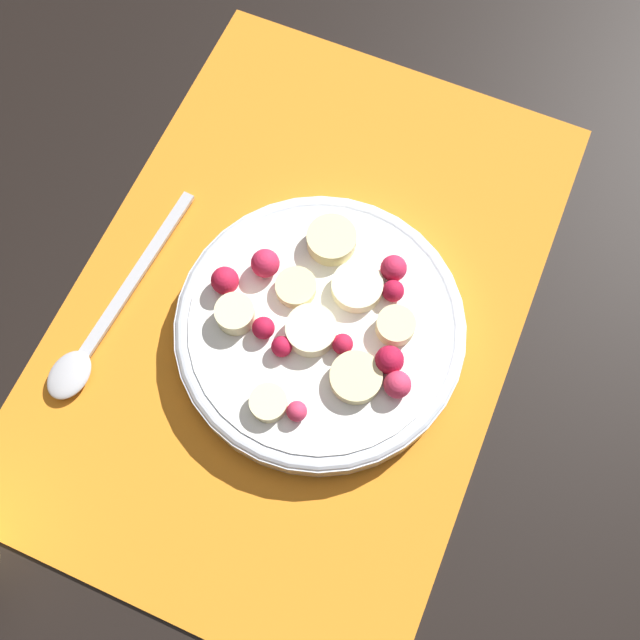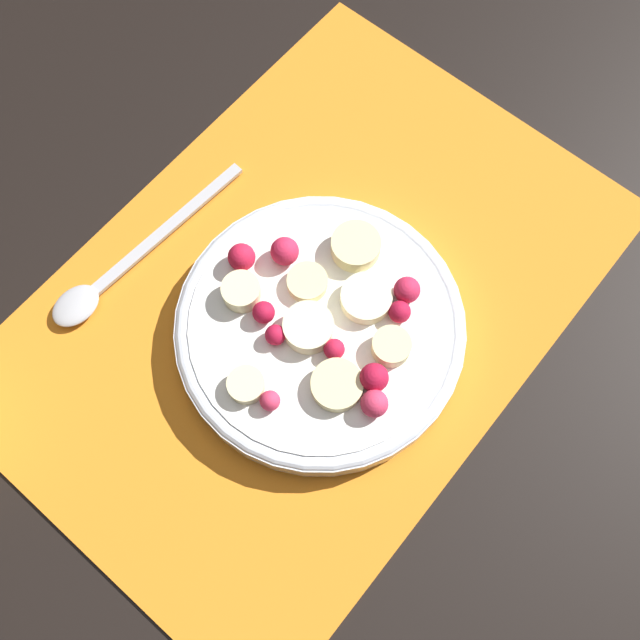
% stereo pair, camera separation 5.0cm
% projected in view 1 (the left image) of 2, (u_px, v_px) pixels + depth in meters
% --- Properties ---
extents(ground_plane, '(3.00, 3.00, 0.00)m').
position_uv_depth(ground_plane, '(297.00, 305.00, 0.55)').
color(ground_plane, black).
extents(placemat, '(0.48, 0.33, 0.01)m').
position_uv_depth(placemat, '(297.00, 303.00, 0.54)').
color(placemat, orange).
rests_on(placemat, ground_plane).
extents(fruit_bowl, '(0.21, 0.21, 0.05)m').
position_uv_depth(fruit_bowl, '(320.00, 327.00, 0.52)').
color(fruit_bowl, silver).
rests_on(fruit_bowl, placemat).
extents(spoon, '(0.19, 0.03, 0.01)m').
position_uv_depth(spoon, '(97.00, 334.00, 0.53)').
color(spoon, '#B2B2B7').
rests_on(spoon, placemat).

